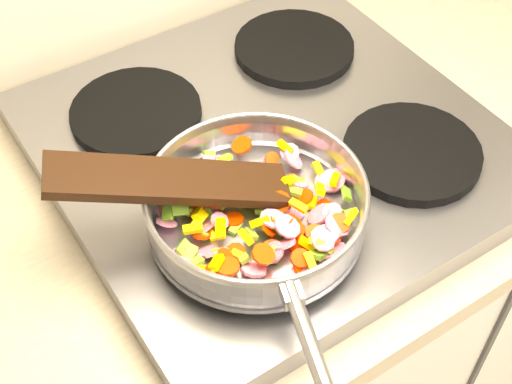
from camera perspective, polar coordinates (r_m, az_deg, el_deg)
cooktop at (r=1.03m, az=1.12°, el=3.69°), size 0.60×0.60×0.04m
grate_fl at (r=0.88m, az=-1.35°, el=-3.94°), size 0.19×0.19×0.02m
grate_fr at (r=1.00m, az=12.37°, el=3.11°), size 0.19×0.19×0.02m
grate_bl at (r=1.05m, az=-9.58°, el=6.29°), size 0.19×0.19×0.02m
grate_br at (r=1.16m, az=3.07°, el=11.46°), size 0.19×0.19×0.02m
saute_pan at (r=0.86m, az=0.04°, el=-1.08°), size 0.31×0.47×0.06m
vegetable_heap at (r=0.86m, az=0.61°, el=-2.11°), size 0.26×0.25×0.05m
wooden_spatula at (r=0.85m, az=-6.87°, el=0.91°), size 0.29×0.17×0.09m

